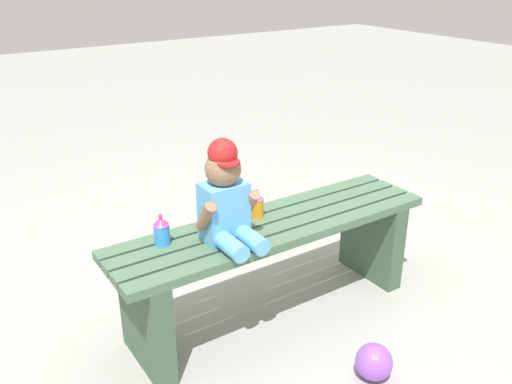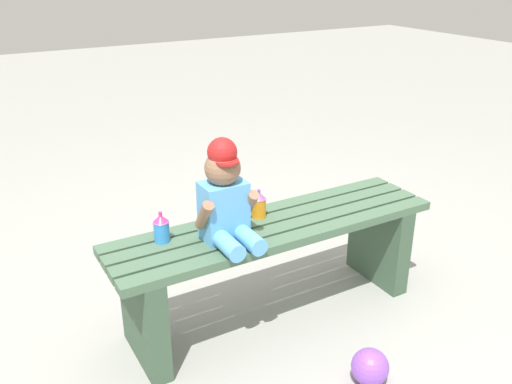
{
  "view_description": "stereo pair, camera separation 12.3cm",
  "coord_description": "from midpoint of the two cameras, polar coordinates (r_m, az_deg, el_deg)",
  "views": [
    {
      "loc": [
        -1.18,
        -1.65,
        1.46
      ],
      "look_at": [
        -0.12,
        -0.05,
        0.63
      ],
      "focal_mm": 38.61,
      "sensor_mm": 36.0,
      "label": 1
    },
    {
      "loc": [
        -1.08,
        -1.72,
        1.46
      ],
      "look_at": [
        -0.12,
        -0.05,
        0.63
      ],
      "focal_mm": 38.61,
      "sensor_mm": 36.0,
      "label": 2
    }
  ],
  "objects": [
    {
      "name": "child_figure",
      "position": [
        2.06,
        -4.82,
        -0.65
      ],
      "size": [
        0.23,
        0.27,
        0.4
      ],
      "color": "#59A5E5",
      "rests_on": "park_bench"
    },
    {
      "name": "ground_plane",
      "position": [
        2.5,
        0.26,
        -12.4
      ],
      "size": [
        16.0,
        16.0,
        0.0
      ],
      "primitive_type": "plane",
      "color": "#999993"
    },
    {
      "name": "toy_ball",
      "position": [
        2.17,
        10.47,
        -16.95
      ],
      "size": [
        0.14,
        0.14,
        0.14
      ],
      "primitive_type": "sphere",
      "color": "#8C4CCC",
      "rests_on": "ground_plane"
    },
    {
      "name": "park_bench",
      "position": [
        2.34,
        0.27,
        -6.48
      ],
      "size": [
        1.41,
        0.35,
        0.45
      ],
      "color": "#47664C",
      "rests_on": "ground_plane"
    },
    {
      "name": "sippy_cup_right",
      "position": [
        2.29,
        -1.5,
        -1.29
      ],
      "size": [
        0.06,
        0.06,
        0.12
      ],
      "color": "orange",
      "rests_on": "park_bench"
    },
    {
      "name": "sippy_cup_left",
      "position": [
        2.11,
        -11.41,
        -3.94
      ],
      "size": [
        0.06,
        0.06,
        0.12
      ],
      "color": "#338CE5",
      "rests_on": "park_bench"
    }
  ]
}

